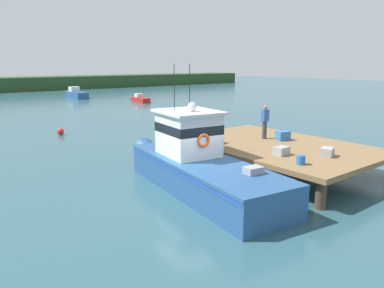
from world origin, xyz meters
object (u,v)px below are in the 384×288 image
at_px(crate_stack_near_edge, 216,139).
at_px(bait_bucket, 301,160).
at_px(crate_single_far, 281,151).
at_px(crate_stack_mid_dock, 327,152).
at_px(main_fishing_boat, 196,163).
at_px(crate_single_by_cleat, 283,136).
at_px(deckhand_by_the_boat, 265,121).
at_px(moored_boat_outer_mooring, 76,94).
at_px(mooring_buoy_outer, 61,132).
at_px(moored_boat_mid_harbor, 140,99).

xyz_separation_m(crate_stack_near_edge, bait_bucket, (0.00, -4.64, -0.03)).
xyz_separation_m(crate_stack_near_edge, crate_single_far, (0.60, -3.28, -0.03)).
bearing_deg(crate_stack_mid_dock, main_fishing_boat, 145.31).
relative_size(crate_single_by_cleat, bait_bucket, 1.76).
bearing_deg(deckhand_by_the_boat, crate_single_far, -127.47).
xyz_separation_m(main_fishing_boat, crate_single_far, (3.03, -1.70, 0.36)).
bearing_deg(moored_boat_outer_mooring, crate_single_far, -100.72).
distance_m(crate_stack_near_edge, moored_boat_outer_mooring, 40.47).
xyz_separation_m(main_fishing_boat, moored_boat_outer_mooring, (11.13, 41.10, -0.47)).
xyz_separation_m(crate_stack_mid_dock, mooring_buoy_outer, (-4.62, 17.40, -1.14)).
distance_m(crate_single_by_cleat, crate_single_far, 3.03).
height_order(main_fishing_boat, moored_boat_outer_mooring, main_fishing_boat).
relative_size(crate_stack_near_edge, crate_single_far, 1.00).
xyz_separation_m(bait_bucket, mooring_buoy_outer, (-2.77, 17.48, -1.14)).
bearing_deg(crate_stack_near_edge, moored_boat_outer_mooring, 77.58).
bearing_deg(crate_single_by_cleat, crate_single_far, -142.98).
bearing_deg(main_fishing_boat, crate_single_far, -29.23).
relative_size(moored_boat_outer_mooring, moored_boat_mid_harbor, 1.47).
xyz_separation_m(crate_single_by_cleat, moored_boat_mid_harbor, (9.86, 30.19, -1.06)).
xyz_separation_m(main_fishing_boat, moored_boat_mid_harbor, (15.32, 30.32, -0.65)).
height_order(crate_single_far, mooring_buoy_outer, crate_single_far).
bearing_deg(crate_stack_near_edge, crate_single_far, -79.58).
relative_size(main_fishing_boat, bait_bucket, 29.29).
bearing_deg(crate_single_by_cleat, deckhand_by_the_boat, 115.83).
bearing_deg(mooring_buoy_outer, crate_single_by_cleat, -67.95).
height_order(crate_stack_near_edge, deckhand_by_the_boat, deckhand_by_the_boat).
bearing_deg(moored_boat_outer_mooring, moored_boat_mid_harbor, -68.78).
bearing_deg(moored_boat_mid_harbor, moored_boat_outer_mooring, 111.22).
relative_size(crate_stack_mid_dock, crate_single_by_cleat, 1.00).
bearing_deg(main_fishing_boat, moored_boat_outer_mooring, 74.85).
bearing_deg(crate_single_far, bait_bucket, -113.91).
height_order(crate_stack_mid_dock, crate_single_far, crate_stack_mid_dock).
height_order(main_fishing_boat, crate_single_by_cleat, main_fishing_boat).
bearing_deg(moored_boat_outer_mooring, deckhand_by_the_boat, -98.60).
height_order(main_fishing_boat, mooring_buoy_outer, main_fishing_boat).
bearing_deg(moored_boat_mid_harbor, crate_stack_mid_dock, -108.34).
xyz_separation_m(crate_stack_near_edge, crate_stack_mid_dock, (1.86, -4.55, -0.03)).
xyz_separation_m(crate_stack_mid_dock, crate_single_far, (-1.25, 1.27, -0.00)).
bearing_deg(moored_boat_mid_harbor, deckhand_by_the_boat, -109.25).
relative_size(crate_stack_mid_dock, mooring_buoy_outer, 1.31).
relative_size(main_fishing_boat, crate_stack_near_edge, 16.60).
xyz_separation_m(crate_stack_mid_dock, crate_single_by_cleat, (1.17, 3.09, 0.05)).
relative_size(crate_single_far, mooring_buoy_outer, 1.31).
relative_size(crate_stack_mid_dock, moored_boat_outer_mooring, 0.10).
height_order(crate_single_far, bait_bucket, bait_bucket).
distance_m(crate_stack_near_edge, crate_single_far, 3.34).
bearing_deg(crate_single_far, moored_boat_outer_mooring, 79.28).
bearing_deg(moored_boat_outer_mooring, bait_bucket, -101.15).
relative_size(deckhand_by_the_boat, moored_boat_mid_harbor, 0.39).
distance_m(crate_single_by_cleat, mooring_buoy_outer, 15.48).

